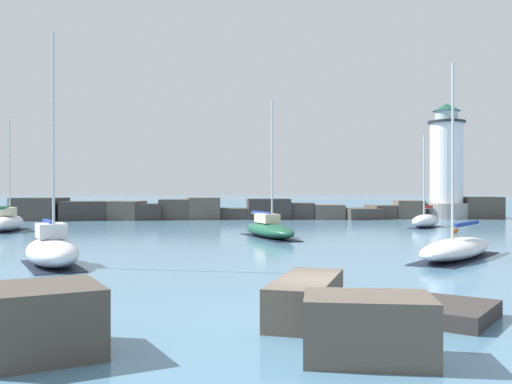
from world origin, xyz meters
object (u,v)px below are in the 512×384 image
(lighthouse, at_px, (446,169))
(sailboat_moored_2, at_px, (425,221))
(sailboat_moored_0, at_px, (52,250))
(mooring_buoy_orange_near, at_px, (455,229))
(sailboat_moored_1, at_px, (457,248))
(sailboat_moored_4, at_px, (8,222))
(sailboat_moored_3, at_px, (269,229))

(lighthouse, relative_size, sailboat_moored_2, 1.64)
(sailboat_moored_0, height_order, sailboat_moored_2, sailboat_moored_0)
(mooring_buoy_orange_near, bearing_deg, sailboat_moored_2, 88.03)
(sailboat_moored_1, distance_m, sailboat_moored_2, 23.45)
(lighthouse, distance_m, sailboat_moored_0, 52.02)
(sailboat_moored_0, relative_size, sailboat_moored_2, 1.26)
(sailboat_moored_2, height_order, sailboat_moored_4, sailboat_moored_4)
(sailboat_moored_2, relative_size, sailboat_moored_3, 0.85)
(mooring_buoy_orange_near, bearing_deg, lighthouse, 68.14)
(mooring_buoy_orange_near, bearing_deg, sailboat_moored_1, -113.84)
(lighthouse, distance_m, sailboat_moored_1, 40.77)
(sailboat_moored_3, bearing_deg, mooring_buoy_orange_near, 10.56)
(sailboat_moored_1, height_order, mooring_buoy_orange_near, sailboat_moored_1)
(sailboat_moored_4, distance_m, mooring_buoy_orange_near, 35.87)
(sailboat_moored_2, xyz_separation_m, sailboat_moored_4, (-35.69, -1.21, 0.13))
(sailboat_moored_1, xyz_separation_m, sailboat_moored_4, (-28.52, 21.11, 0.22))
(lighthouse, relative_size, sailboat_moored_4, 1.42)
(sailboat_moored_3, xyz_separation_m, sailboat_moored_4, (-20.62, 8.15, 0.12))
(sailboat_moored_4, bearing_deg, sailboat_moored_2, 1.94)
(mooring_buoy_orange_near, bearing_deg, sailboat_moored_0, -147.15)
(sailboat_moored_3, relative_size, mooring_buoy_orange_near, 12.23)
(lighthouse, height_order, sailboat_moored_2, lighthouse)
(sailboat_moored_1, relative_size, sailboat_moored_2, 1.16)
(lighthouse, relative_size, sailboat_moored_3, 1.40)
(sailboat_moored_3, bearing_deg, lighthouse, 46.00)
(sailboat_moored_0, bearing_deg, sailboat_moored_4, 112.93)
(lighthouse, height_order, sailboat_moored_0, lighthouse)
(lighthouse, xyz_separation_m, sailboat_moored_3, (-23.51, -24.34, -5.19))
(lighthouse, xyz_separation_m, sailboat_moored_1, (-15.60, -37.30, -5.29))
(sailboat_moored_3, distance_m, sailboat_moored_4, 22.17)
(lighthouse, relative_size, sailboat_moored_1, 1.41)
(sailboat_moored_2, xyz_separation_m, mooring_buoy_orange_near, (-0.23, -6.60, -0.32))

